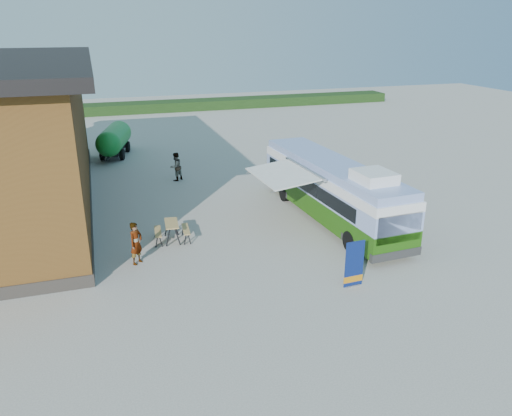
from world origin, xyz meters
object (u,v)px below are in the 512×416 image
object	(u,v)px
bus	(332,188)
person_a	(136,243)
banner	(354,268)
slurry_tanker	(114,139)
picnic_table	(172,227)
person_b	(176,167)

from	to	relation	value
bus	person_a	bearing A→B (deg)	-171.28
banner	slurry_tanker	bearing A→B (deg)	104.76
bus	picnic_table	size ratio (longest dim) A/B	6.86
person_a	bus	bearing A→B (deg)	-33.77
banner	person_b	bearing A→B (deg)	101.83
banner	person_a	bearing A→B (deg)	146.46
bus	picnic_table	world-z (taller)	bus
person_b	slurry_tanker	size ratio (longest dim) A/B	0.30
picnic_table	person_a	xyz separation A→B (m)	(-1.68, -1.77, 0.24)
picnic_table	bus	bearing A→B (deg)	6.57
bus	person_a	distance (m)	9.72
picnic_table	person_b	distance (m)	9.08
person_b	slurry_tanker	xyz separation A→B (m)	(-3.20, 7.33, 0.39)
picnic_table	person_a	size ratio (longest dim) A/B	0.92
banner	person_b	world-z (taller)	banner
picnic_table	person_b	world-z (taller)	person_b
picnic_table	slurry_tanker	world-z (taller)	slurry_tanker
picnic_table	person_a	world-z (taller)	person_a
person_b	slurry_tanker	bearing A→B (deg)	-102.22
bus	person_b	xyz separation A→B (m)	(-6.15, 8.70, -0.74)
picnic_table	slurry_tanker	xyz separation A→B (m)	(-1.55, 16.25, 0.62)
person_a	person_b	size ratio (longest dim) A/B	1.01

